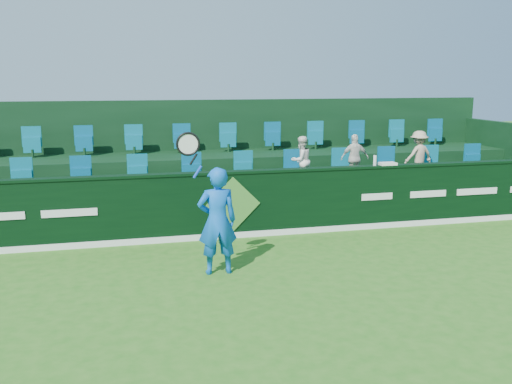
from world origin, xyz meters
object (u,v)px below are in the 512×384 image
object	(u,v)px
drinks_bottle	(375,160)
spectator_right	(419,155)
spectator_left	(301,160)
spectator_middle	(355,158)
towel	(388,164)
tennis_player	(217,220)

from	to	relation	value
drinks_bottle	spectator_right	bearing A→B (deg)	34.12
spectator_left	spectator_middle	world-z (taller)	spectator_middle
spectator_middle	drinks_bottle	distance (m)	1.13
spectator_left	towel	world-z (taller)	spectator_left
spectator_right	towel	xyz separation A→B (m)	(-1.36, -1.12, 0.00)
drinks_bottle	spectator_left	bearing A→B (deg)	138.35
spectator_left	drinks_bottle	distance (m)	1.69
spectator_middle	drinks_bottle	bearing A→B (deg)	95.14
spectator_middle	spectator_right	size ratio (longest dim) A/B	0.96
spectator_right	towel	world-z (taller)	spectator_right
tennis_player	spectator_right	xyz separation A→B (m)	(5.39, 3.19, 0.47)
spectator_middle	towel	size ratio (longest dim) A/B	3.10
tennis_player	drinks_bottle	world-z (taller)	tennis_player
spectator_left	spectator_right	bearing A→B (deg)	158.07
tennis_player	spectator_middle	xyz separation A→B (m)	(3.77, 3.19, 0.45)
spectator_left	towel	xyz separation A→B (m)	(1.55, -1.12, 0.03)
spectator_left	spectator_right	distance (m)	2.91
towel	drinks_bottle	xyz separation A→B (m)	(-0.29, 0.00, 0.08)
spectator_left	spectator_right	size ratio (longest dim) A/B	0.95
spectator_middle	drinks_bottle	xyz separation A→B (m)	(-0.03, -1.12, 0.11)
drinks_bottle	tennis_player	bearing A→B (deg)	-150.98
drinks_bottle	spectator_middle	bearing A→B (deg)	88.27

